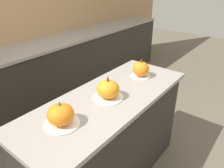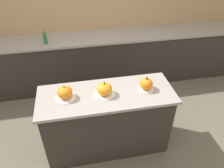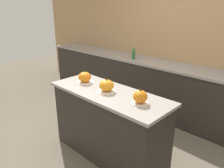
{
  "view_description": "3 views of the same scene",
  "coord_description": "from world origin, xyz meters",
  "px_view_note": "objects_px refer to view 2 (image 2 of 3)",
  "views": [
    {
      "loc": [
        -1.15,
        -0.93,
        1.75
      ],
      "look_at": [
        0.05,
        0.01,
        0.98
      ],
      "focal_mm": 35.0,
      "sensor_mm": 36.0,
      "label": 1
    },
    {
      "loc": [
        -0.31,
        -1.93,
        2.46
      ],
      "look_at": [
        0.07,
        0.04,
        1.0
      ],
      "focal_mm": 35.0,
      "sensor_mm": 36.0,
      "label": 2
    },
    {
      "loc": [
        1.71,
        -1.71,
        1.87
      ],
      "look_at": [
        0.07,
        -0.01,
        1.01
      ],
      "focal_mm": 35.0,
      "sensor_mm": 36.0,
      "label": 3
    }
  ],
  "objects_px": {
    "pumpkin_cake_right": "(146,84)",
    "bottle_tall": "(45,37)",
    "pumpkin_cake_left": "(65,93)",
    "pumpkin_cake_center": "(104,89)"
  },
  "relations": [
    {
      "from": "pumpkin_cake_right",
      "to": "bottle_tall",
      "type": "height_order",
      "value": "bottle_tall"
    },
    {
      "from": "bottle_tall",
      "to": "pumpkin_cake_left",
      "type": "bearing_deg",
      "value": -78.75
    },
    {
      "from": "pumpkin_cake_center",
      "to": "pumpkin_cake_right",
      "type": "height_order",
      "value": "pumpkin_cake_center"
    },
    {
      "from": "pumpkin_cake_left",
      "to": "pumpkin_cake_right",
      "type": "relative_size",
      "value": 1.25
    },
    {
      "from": "pumpkin_cake_left",
      "to": "pumpkin_cake_right",
      "type": "bearing_deg",
      "value": -1.0
    },
    {
      "from": "pumpkin_cake_center",
      "to": "pumpkin_cake_right",
      "type": "relative_size",
      "value": 1.28
    },
    {
      "from": "pumpkin_cake_right",
      "to": "bottle_tall",
      "type": "relative_size",
      "value": 0.8
    },
    {
      "from": "pumpkin_cake_left",
      "to": "pumpkin_cake_center",
      "type": "xyz_separation_m",
      "value": [
        0.44,
        -0.02,
        0.0
      ]
    },
    {
      "from": "pumpkin_cake_left",
      "to": "pumpkin_cake_right",
      "type": "height_order",
      "value": "pumpkin_cake_right"
    },
    {
      "from": "pumpkin_cake_right",
      "to": "pumpkin_cake_center",
      "type": "bearing_deg",
      "value": -178.99
    }
  ]
}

